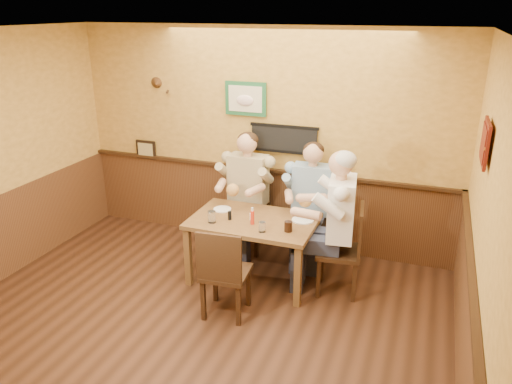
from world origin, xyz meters
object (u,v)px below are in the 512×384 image
cola_tumbler (288,226)px  salt_shaker (251,217)px  chair_near_side (226,270)px  pepper_shaker (230,216)px  chair_back_left (248,214)px  diner_blue_polo (311,208)px  chair_back_right (311,223)px  water_glass_left (212,217)px  water_glass_mid (262,227)px  diner_tan_shirt (248,199)px  hot_sauce_bottle (252,217)px  chair_right_end (339,249)px  diner_white_elder (340,231)px  dining_table (253,227)px

cola_tumbler → salt_shaker: bearing=162.8°
chair_near_side → pepper_shaker: chair_near_side is taller
chair_back_left → diner_blue_polo: diner_blue_polo is taller
pepper_shaker → chair_back_left: bearing=95.8°
chair_back_right → salt_shaker: size_ratio=11.99×
water_glass_left → water_glass_mid: (0.61, -0.04, -0.01)m
diner_tan_shirt → salt_shaker: diner_tan_shirt is taller
hot_sauce_bottle → cola_tumbler: bearing=-6.0°
chair_near_side → cola_tumbler: size_ratio=8.81×
cola_tumbler → hot_sauce_bottle: 0.43m
chair_right_end → salt_shaker: (-0.99, -0.09, 0.28)m
water_glass_left → pepper_shaker: size_ratio=1.32×
chair_back_right → diner_tan_shirt: size_ratio=0.68×
chair_back_right → water_glass_left: (-0.90, -0.95, 0.34)m
water_glass_left → water_glass_mid: 0.61m
diner_blue_polo → water_glass_left: size_ratio=10.19×
pepper_shaker → diner_tan_shirt: bearing=95.8°
water_glass_left → cola_tumbler: size_ratio=1.19×
chair_right_end → cola_tumbler: (-0.51, -0.24, 0.30)m
chair_near_side → water_glass_mid: (0.22, 0.48, 0.31)m
chair_right_end → water_glass_left: chair_right_end is taller
diner_tan_shirt → pepper_shaker: size_ratio=14.00×
chair_near_side → diner_blue_polo: bearing=-114.5°
diner_white_elder → water_glass_mid: diner_white_elder is taller
chair_right_end → chair_back_right: bearing=-150.9°
diner_white_elder → water_glass_left: 1.41m
dining_table → diner_blue_polo: bearing=55.0°
diner_tan_shirt → water_glass_mid: (0.53, -0.97, 0.10)m
water_glass_left → salt_shaker: water_glass_left is taller
dining_table → chair_right_end: chair_right_end is taller
chair_back_right → diner_blue_polo: bearing=0.0°
diner_tan_shirt → cola_tumbler: (0.78, -0.86, 0.10)m
diner_white_elder → hot_sauce_bottle: diner_white_elder is taller
chair_back_left → water_glass_left: (-0.08, -0.93, 0.32)m
dining_table → cola_tumbler: 0.52m
chair_back_left → hot_sauce_bottle: (0.36, -0.82, 0.35)m
diner_tan_shirt → chair_back_right: bearing=3.0°
water_glass_mid → pepper_shaker: bearing=158.5°
pepper_shaker → chair_near_side: bearing=-70.7°
chair_back_left → chair_back_right: chair_back_left is taller
chair_back_left → chair_right_end: bearing=-24.2°
cola_tumbler → diner_blue_polo: bearing=87.8°
chair_right_end → pepper_shaker: size_ratio=10.13×
diner_white_elder → pepper_shaker: (-1.22, -0.17, 0.07)m
diner_blue_polo → pepper_shaker: (-0.74, -0.81, 0.12)m
chair_near_side → diner_blue_polo: (0.51, 1.47, 0.18)m
diner_white_elder → pepper_shaker: 1.23m
chair_back_right → hot_sauce_bottle: 1.02m
chair_right_end → cola_tumbler: 0.64m
dining_table → diner_white_elder: 0.98m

